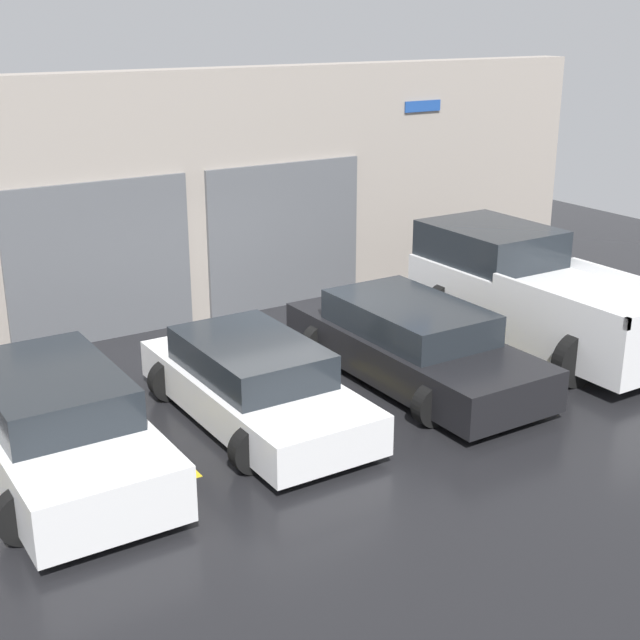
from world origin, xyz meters
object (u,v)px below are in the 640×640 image
object	(u,v)px
pickup_truck	(532,293)
sedan_side	(412,343)
van_right	(55,425)
sedan_white	(254,383)

from	to	relation	value
pickup_truck	sedan_side	world-z (taller)	pickup_truck
sedan_side	van_right	size ratio (longest dim) A/B	1.07
sedan_white	pickup_truck	bearing A→B (deg)	2.44
pickup_truck	sedan_side	xyz separation A→B (m)	(-2.81, -0.24, -0.29)
pickup_truck	van_right	distance (m)	8.44
van_right	sedan_side	bearing A→B (deg)	0.03
sedan_white	sedan_side	world-z (taller)	sedan_side
pickup_truck	sedan_white	size ratio (longest dim) A/B	1.19
sedan_white	van_right	size ratio (longest dim) A/B	0.95
sedan_side	sedan_white	bearing A→B (deg)	-179.98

